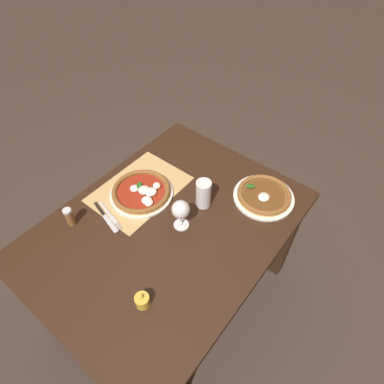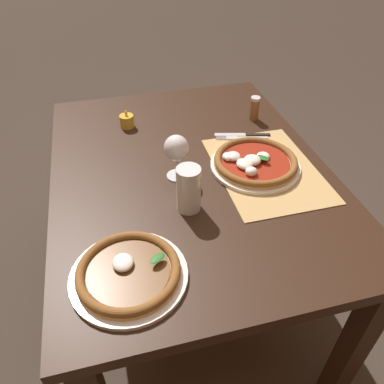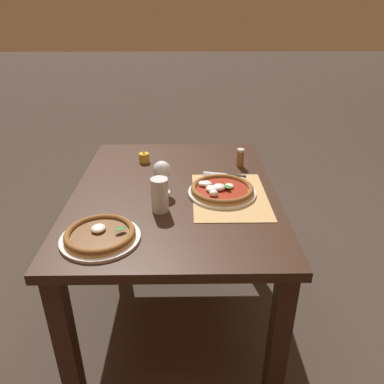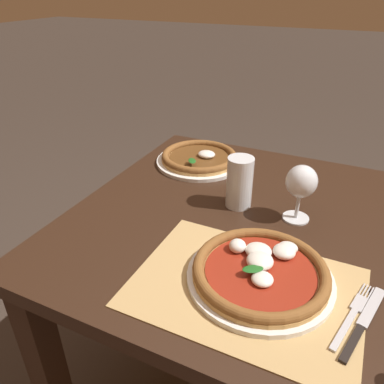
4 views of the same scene
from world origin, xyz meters
The scene contains 11 objects.
ground_plane centered at (0.00, 0.00, 0.00)m, with size 24.00×24.00×0.00m, color #382D26.
dining_table centered at (0.00, 0.00, 0.63)m, with size 1.23×0.93×0.74m.
paper_placemat centered at (-0.08, -0.25, 0.74)m, with size 0.46×0.33×0.00m, color tan.
pizza_near centered at (-0.06, -0.21, 0.76)m, with size 0.31×0.31×0.05m.
pizza_far centered at (-0.41, 0.26, 0.76)m, with size 0.29×0.29×0.04m.
wine_glass centered at (-0.04, 0.05, 0.85)m, with size 0.08×0.08×0.16m.
pint_glass centered at (-0.20, 0.05, 0.81)m, with size 0.07×0.07×0.15m.
fork centered at (0.13, -0.24, 0.75)m, with size 0.06×0.20×0.00m.
knife centered at (0.15, -0.25, 0.75)m, with size 0.07×0.21×0.01m.
votive_candle centered at (0.33, 0.17, 0.76)m, with size 0.06×0.06×0.07m.
pepper_shaker centered at (0.26, -0.34, 0.79)m, with size 0.04×0.04×0.10m.
Camera 3 is at (-1.56, -0.06, 1.52)m, focal length 35.00 mm.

